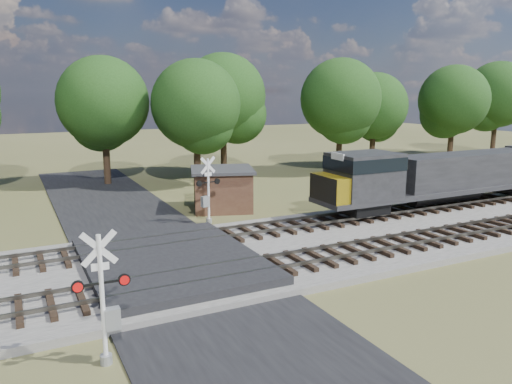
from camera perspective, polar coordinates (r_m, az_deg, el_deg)
ground at (r=21.68m, az=-9.31°, el=-9.13°), size 160.00×160.00×0.00m
ballast_bed at (r=26.55m, az=11.46°, el=-5.00°), size 140.00×10.00×0.30m
road at (r=21.67m, az=-9.32°, el=-9.03°), size 7.00×60.00×0.08m
crossing_panel at (r=22.03m, az=-9.73°, el=-7.94°), size 7.00×9.00×0.62m
track_near at (r=20.90m, az=0.62°, el=-8.57°), size 140.00×2.60×0.33m
track_far at (r=25.22m, az=-4.60°, el=-5.06°), size 140.00×2.60×0.33m
crossing_signal_near at (r=14.79m, az=-16.76°, el=-12.75°), size 1.58×0.34×3.92m
crossing_signal_far at (r=28.86m, az=-5.58°, el=-0.46°), size 1.56×0.44×3.92m
equipment_shed at (r=32.37m, az=-3.87°, el=0.39°), size 4.99×4.99×2.69m
treeline at (r=42.48m, az=-6.02°, el=10.29°), size 82.66×12.28×11.78m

